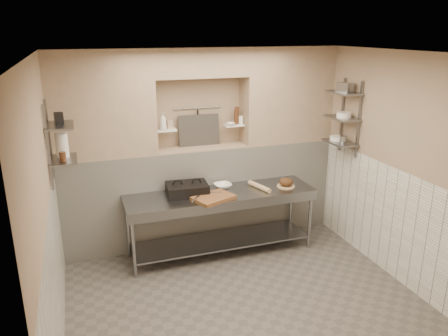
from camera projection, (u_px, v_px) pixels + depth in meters
name	position (u px, v px, depth m)	size (l,w,h in m)	color
floor	(245.00, 304.00, 5.12)	(4.00, 3.90, 0.10)	#58534E
ceiling	(249.00, 48.00, 4.24)	(4.00, 3.90, 0.10)	silver
wall_left	(41.00, 213.00, 4.04)	(0.10, 3.90, 2.80)	tan
wall_right	(403.00, 169.00, 5.31)	(0.10, 3.90, 2.80)	tan
wall_back	(197.00, 144.00, 6.48)	(4.00, 0.10, 2.80)	tan
wall_front	(359.00, 288.00, 2.87)	(4.00, 0.10, 2.80)	tan
backwall_lower	(202.00, 194.00, 6.46)	(4.00, 0.40, 1.40)	white
alcove_sill	(201.00, 147.00, 6.25)	(1.30, 0.40, 0.02)	tan
backwall_pillar_left	(102.00, 104.00, 5.63)	(1.35, 0.40, 1.40)	tan
backwall_pillar_right	(287.00, 95.00, 6.45)	(1.35, 0.40, 1.40)	tan
backwall_header	(200.00, 62.00, 5.89)	(1.30, 0.40, 0.40)	tan
wainscot_left	(57.00, 278.00, 4.27)	(0.02, 3.90, 1.40)	white
wainscot_right	(392.00, 222.00, 5.50)	(0.02, 3.90, 1.40)	white
alcove_shelf_left	(166.00, 130.00, 6.01)	(0.28, 0.16, 0.03)	white
alcove_shelf_right	(234.00, 125.00, 6.32)	(0.28, 0.16, 0.03)	white
utensil_rail	(197.00, 108.00, 6.24)	(0.02, 0.02, 0.70)	gray
hanging_steel	(198.00, 120.00, 6.27)	(0.02, 0.02, 0.30)	black
splash_panel	(199.00, 130.00, 6.27)	(0.60, 0.02, 0.45)	#383330
shelf_rail_left_a	(49.00, 140.00, 5.07)	(0.03, 0.03, 0.95)	slate
shelf_rail_left_b	(48.00, 148.00, 4.71)	(0.03, 0.03, 0.95)	slate
wall_shelf_left_lower	(63.00, 160.00, 4.99)	(0.30, 0.50, 0.03)	slate
wall_shelf_left_upper	(59.00, 125.00, 4.87)	(0.30, 0.50, 0.03)	slate
shelf_rail_right_a	(342.00, 115.00, 6.28)	(0.03, 0.03, 1.05)	slate
shelf_rail_right_b	(359.00, 120.00, 5.92)	(0.03, 0.03, 1.05)	slate
wall_shelf_right_lower	(340.00, 142.00, 6.16)	(0.30, 0.50, 0.03)	slate
wall_shelf_right_mid	(342.00, 118.00, 6.05)	(0.30, 0.50, 0.03)	slate
wall_shelf_right_upper	(344.00, 93.00, 5.95)	(0.30, 0.50, 0.03)	slate
prep_table	(221.00, 211.00, 6.00)	(2.60, 0.70, 0.90)	gray
panini_press	(187.00, 189.00, 5.87)	(0.57, 0.44, 0.15)	black
cutting_board	(213.00, 198.00, 5.70)	(0.51, 0.36, 0.05)	brown
knife_blade	(213.00, 192.00, 5.82)	(0.23, 0.03, 0.01)	gray
tongs	(196.00, 198.00, 5.59)	(0.02, 0.02, 0.25)	gray
mixing_bowl	(223.00, 186.00, 6.12)	(0.24, 0.24, 0.06)	white
rolling_pin	(259.00, 187.00, 6.08)	(0.07, 0.07, 0.43)	tan
bread_board	(286.00, 186.00, 6.17)	(0.25, 0.25, 0.01)	tan
bread_loaf	(286.00, 182.00, 6.15)	(0.19, 0.19, 0.12)	#4C2D19
bottle_soap	(163.00, 122.00, 5.91)	(0.09, 0.09, 0.24)	white
jar_alcove	(170.00, 124.00, 6.04)	(0.08, 0.08, 0.12)	tan
bowl_alcove	(231.00, 124.00, 6.25)	(0.12, 0.12, 0.04)	white
condiment_a	(236.00, 117.00, 6.30)	(0.05, 0.05, 0.20)	#442514
condiment_b	(237.00, 115.00, 6.30)	(0.06, 0.06, 0.25)	#442514
condiment_c	(241.00, 120.00, 6.32)	(0.07, 0.07, 0.12)	white
jug_left	(62.00, 145.00, 5.01)	(0.14, 0.14, 0.28)	white
jar_left	(63.00, 157.00, 4.87)	(0.07, 0.07, 0.11)	#442514
box_left_upper	(59.00, 118.00, 4.89)	(0.09, 0.09, 0.13)	black
bowl_right	(337.00, 138.00, 6.22)	(0.20, 0.20, 0.06)	white
canister_right	(343.00, 139.00, 6.08)	(0.10, 0.10, 0.10)	gray
bowl_right_mid	(344.00, 115.00, 6.01)	(0.20, 0.20, 0.07)	white
basket_right	(345.00, 87.00, 5.91)	(0.16, 0.19, 0.12)	gray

